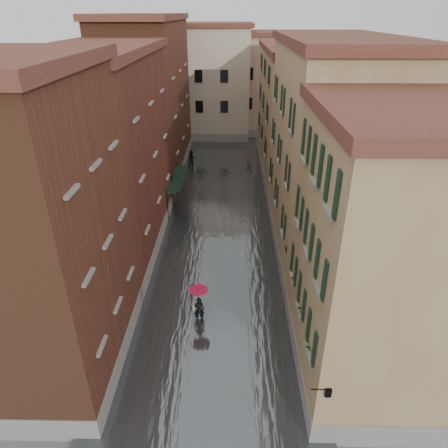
{
  "coord_description": "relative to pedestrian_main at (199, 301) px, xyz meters",
  "views": [
    {
      "loc": [
        0.94,
        -15.53,
        14.63
      ],
      "look_at": [
        0.51,
        6.28,
        3.0
      ],
      "focal_mm": 32.0,
      "sensor_mm": 36.0,
      "label": 1
    }
  ],
  "objects": [
    {
      "name": "pedestrian_far",
      "position": [
        -2.52,
        23.63,
        -0.38
      ],
      "size": [
        1.04,
        0.87,
        1.89
      ],
      "primitive_type": "imported",
      "rotation": [
        0.0,
        0.0,
        0.19
      ],
      "color": "black",
      "rests_on": "ground"
    },
    {
      "name": "awning_far",
      "position": [
        -2.78,
        15.64,
        1.15
      ],
      "size": [
        1.09,
        3.3,
        2.8
      ],
      "color": "black",
      "rests_on": "ground"
    },
    {
      "name": "wall_lantern",
      "position": [
        5.04,
        -6.86,
        1.69
      ],
      "size": [
        0.71,
        0.22,
        0.35
      ],
      "color": "black",
      "rests_on": "ground"
    },
    {
      "name": "building_end_cream",
      "position": [
        -2.29,
        37.14,
        5.18
      ],
      "size": [
        12.0,
        9.0,
        13.0
      ],
      "primitive_type": "cube",
      "color": "#C3B49B",
      "rests_on": "ground"
    },
    {
      "name": "building_end_pink",
      "position": [
        6.71,
        39.14,
        4.68
      ],
      "size": [
        10.0,
        9.0,
        12.0
      ],
      "primitive_type": "cube",
      "color": "tan",
      "rests_on": "ground"
    },
    {
      "name": "ground",
      "position": [
        0.71,
        -0.86,
        -1.32
      ],
      "size": [
        120.0,
        120.0,
        0.0
      ],
      "primitive_type": "plane",
      "color": "#555557",
      "rests_on": "ground"
    },
    {
      "name": "pedestrian_main",
      "position": [
        0.0,
        0.0,
        0.0
      ],
      "size": [
        1.02,
        1.02,
        2.06
      ],
      "color": "black",
      "rests_on": "ground"
    },
    {
      "name": "floodwater",
      "position": [
        0.71,
        12.14,
        -1.22
      ],
      "size": [
        10.0,
        60.0,
        0.2
      ],
      "primitive_type": "cube",
      "color": "#464B4E",
      "rests_on": "ground"
    },
    {
      "name": "building_left_far",
      "position": [
        -6.29,
        23.14,
        5.68
      ],
      "size": [
        6.0,
        16.0,
        14.0
      ],
      "primitive_type": "cube",
      "color": "brown",
      "rests_on": "ground"
    },
    {
      "name": "awning_near",
      "position": [
        -2.78,
        12.66,
        1.14
      ],
      "size": [
        1.09,
        2.96,
        2.8
      ],
      "color": "black",
      "rests_on": "ground"
    },
    {
      "name": "building_right_near",
      "position": [
        7.71,
        -2.86,
        4.43
      ],
      "size": [
        6.0,
        8.0,
        11.5
      ],
      "primitive_type": "cube",
      "color": "#9B7650",
      "rests_on": "ground"
    },
    {
      "name": "building_right_far",
      "position": [
        7.71,
        23.14,
        4.43
      ],
      "size": [
        6.0,
        16.0,
        11.5
      ],
      "primitive_type": "cube",
      "color": "#9B7650",
      "rests_on": "ground"
    },
    {
      "name": "building_left_mid",
      "position": [
        -6.29,
        8.14,
        4.93
      ],
      "size": [
        6.0,
        14.0,
        12.5
      ],
      "primitive_type": "cube",
      "color": "#5E2C1D",
      "rests_on": "ground"
    },
    {
      "name": "building_left_near",
      "position": [
        -6.29,
        -2.86,
        5.18
      ],
      "size": [
        6.0,
        8.0,
        13.0
      ],
      "primitive_type": "cube",
      "color": "brown",
      "rests_on": "ground"
    },
    {
      "name": "window_planters",
      "position": [
        4.83,
        -1.57,
        2.19
      ],
      "size": [
        0.59,
        8.16,
        0.84
      ],
      "color": "brown",
      "rests_on": "ground"
    },
    {
      "name": "building_right_mid",
      "position": [
        7.71,
        8.14,
        5.18
      ],
      "size": [
        6.0,
        14.0,
        13.0
      ],
      "primitive_type": "cube",
      "color": "tan",
      "rests_on": "ground"
    }
  ]
}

